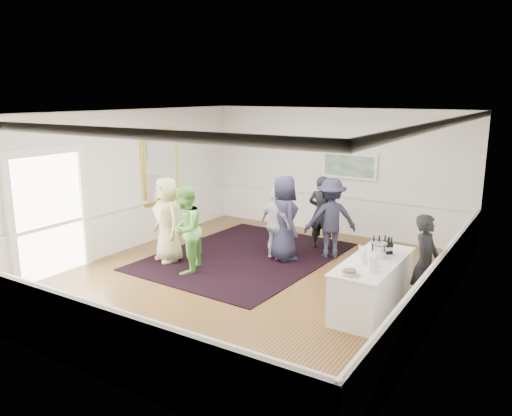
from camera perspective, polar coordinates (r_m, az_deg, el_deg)
The scene contains 23 objects.
floor at distance 9.87m, azimuth -0.58°, elevation -8.07°, with size 8.00×8.00×0.00m, color brown.
ceiling at distance 9.22m, azimuth -0.62°, elevation 10.83°, with size 7.00×8.00×0.02m, color white.
wall_left at distance 11.64m, azimuth -15.31°, elevation 2.90°, with size 0.02×8.00×3.20m, color white.
wall_right at distance 8.14m, azimuth 20.68°, elevation -1.71°, with size 0.02×8.00×3.20m, color white.
wall_back at distance 12.91m, azimuth 9.01°, elevation 4.16°, with size 7.00×0.02×3.20m, color white.
wall_front at distance 6.52m, azimuth -19.93°, elevation -5.19°, with size 7.00×0.02×3.20m, color white.
wainscoting at distance 9.70m, azimuth -0.58°, elevation -5.31°, with size 7.00×8.00×1.00m, color white, non-canonical shape.
mirror at distance 12.48m, azimuth -10.84°, elevation 4.72°, with size 0.05×1.25×1.85m.
doorway at distance 10.46m, azimuth -22.64°, elevation 0.23°, with size 0.10×1.78×2.56m.
landscape_painting at distance 12.69m, azimuth 10.60°, elevation 4.77°, with size 1.44×0.06×0.66m.
area_rug at distance 11.14m, azimuth -1.25°, elevation -5.52°, with size 3.43×4.50×0.02m, color black.
serving_table at distance 8.62m, azimuth 13.15°, elevation -8.52°, with size 0.81×2.13×0.86m.
bartender at distance 8.71m, azimuth 18.76°, elevation -5.98°, with size 0.60×0.39×1.64m, color black.
guest_tan at distance 10.78m, azimuth -10.09°, elevation -1.33°, with size 0.90×0.58×1.84m, color tan.
guest_green at distance 10.06m, azimuth -8.11°, elevation -2.47°, with size 0.86×0.67×1.78m, color #67B849.
guest_lilac at distance 10.79m, azimuth 2.30°, elevation -1.84°, with size 0.92×0.38×1.57m, color silver.
guest_dark_a at distance 11.00m, azimuth 8.53°, elevation -1.17°, with size 1.14×0.66×1.77m, color #212238.
guest_dark_b at distance 11.54m, azimuth 7.52°, elevation -0.57°, with size 0.63×0.41×1.73m, color black.
guest_navy at distance 10.74m, azimuth 3.22°, elevation -1.16°, with size 0.90×0.59×1.85m, color #212238.
wine_bottles at distance 8.85m, azimuth 14.36°, elevation -4.03°, with size 0.36×0.21×0.31m.
juice_pitchers at distance 8.20m, azimuth 12.67°, elevation -5.56°, with size 0.41×0.53×0.24m.
ice_bucket at distance 8.62m, azimuth 13.87°, elevation -4.73°, with size 0.26×0.26×0.24m, color silver.
nut_bowl at distance 7.74m, azimuth 10.68°, elevation -7.23°, with size 0.28×0.28×0.08m.
Camera 1 is at (4.95, -7.77, 3.55)m, focal length 35.00 mm.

